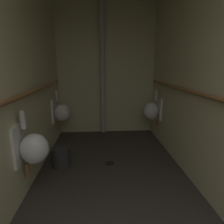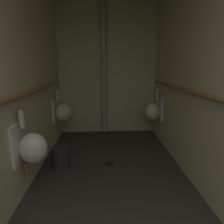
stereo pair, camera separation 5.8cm
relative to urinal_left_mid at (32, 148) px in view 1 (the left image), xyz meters
name	(u,v)px [view 1 (the left image)]	position (x,y,z in m)	size (l,w,h in m)	color
floor	(114,198)	(0.88, -0.02, -0.65)	(2.17, 4.57, 0.08)	#383330
wall_left	(5,77)	(-0.18, -0.02, 0.75)	(0.06, 4.57, 2.72)	beige
wall_right	(216,76)	(1.93, -0.02, 0.75)	(0.06, 4.57, 2.72)	beige
wall_back	(106,71)	(0.88, 2.23, 0.75)	(2.17, 0.06, 2.72)	beige
urinal_left_mid	(32,148)	(0.00, 0.00, 0.00)	(0.32, 0.30, 0.76)	white
urinal_left_far	(61,112)	(0.00, 1.63, 0.00)	(0.32, 0.30, 0.76)	white
urinal_right_mid	(152,110)	(1.76, 1.64, 0.00)	(0.32, 0.30, 0.76)	white
supply_pipe_left	(16,98)	(-0.09, -0.05, 0.55)	(0.06, 3.80, 0.06)	#936038
supply_pipe_right	(205,95)	(1.84, -0.01, 0.55)	(0.06, 3.77, 0.06)	#936038
standpipe_back_wall	(102,71)	(0.80, 2.12, 0.75)	(0.11, 0.11, 2.67)	#B2B2B2
floor_drain	(110,163)	(0.87, 0.72, -0.60)	(0.14, 0.14, 0.01)	black
waste_bin	(61,157)	(0.14, 0.68, -0.46)	(0.27, 0.27, 0.29)	#2D2D2D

